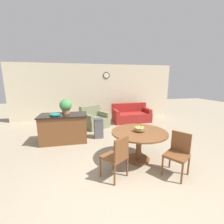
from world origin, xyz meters
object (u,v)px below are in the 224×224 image
(dining_table, at_px, (139,138))
(kitchen_island, at_px, (64,128))
(trash_bin, at_px, (99,128))
(teal_bowl, at_px, (55,115))
(couch, at_px, (131,115))
(potted_plant, at_px, (66,106))
(dining_chair_near_left, at_px, (117,155))
(armchair, at_px, (94,120))
(fruit_bowl, at_px, (139,129))
(dining_chair_near_right, at_px, (178,152))

(dining_table, height_order, kitchen_island, kitchen_island)
(kitchen_island, distance_m, trash_bin, 1.12)
(teal_bowl, distance_m, couch, 3.74)
(potted_plant, relative_size, couch, 0.26)
(dining_table, relative_size, couch, 0.75)
(teal_bowl, xyz_separation_m, couch, (3.09, 2.01, -0.64))
(potted_plant, bearing_deg, kitchen_island, -122.78)
(dining_table, bearing_deg, dining_chair_near_left, -140.70)
(trash_bin, distance_m, couch, 2.49)
(armchair, bearing_deg, kitchen_island, -159.03)
(kitchen_island, distance_m, couch, 3.43)
(dining_table, height_order, dining_chair_near_left, dining_chair_near_left)
(kitchen_island, height_order, potted_plant, potted_plant)
(dining_table, relative_size, kitchen_island, 0.91)
(kitchen_island, xyz_separation_m, armchair, (1.08, 1.34, -0.15))
(potted_plant, height_order, armchair, potted_plant)
(fruit_bowl, xyz_separation_m, teal_bowl, (-2.09, 1.43, 0.13))
(armchair, bearing_deg, potted_plant, -159.58)
(fruit_bowl, distance_m, teal_bowl, 2.53)
(fruit_bowl, relative_size, kitchen_island, 0.17)
(fruit_bowl, height_order, kitchen_island, kitchen_island)
(dining_chair_near_right, relative_size, kitchen_island, 0.61)
(dining_chair_near_left, xyz_separation_m, teal_bowl, (-1.40, 1.99, 0.43))
(dining_table, xyz_separation_m, couch, (1.01, 3.43, -0.28))
(dining_chair_near_left, distance_m, couch, 4.35)
(teal_bowl, xyz_separation_m, armchair, (1.29, 1.49, -0.63))
(dining_chair_near_right, relative_size, potted_plant, 1.93)
(fruit_bowl, height_order, armchair, armchair)
(couch, bearing_deg, dining_chair_near_left, -115.02)
(dining_chair_near_left, relative_size, kitchen_island, 0.61)
(dining_chair_near_left, relative_size, couch, 0.50)
(fruit_bowl, bearing_deg, trash_bin, 114.47)
(dining_chair_near_left, relative_size, trash_bin, 1.32)
(fruit_bowl, height_order, teal_bowl, teal_bowl)
(trash_bin, bearing_deg, dining_chair_near_left, -88.08)
(armchair, bearing_deg, fruit_bowl, -104.99)
(dining_chair_near_left, relative_size, teal_bowl, 2.95)
(kitchen_island, distance_m, armchair, 1.73)
(dining_chair_near_left, height_order, trash_bin, dining_chair_near_left)
(trash_bin, bearing_deg, dining_chair_near_right, -60.71)
(fruit_bowl, relative_size, trash_bin, 0.36)
(teal_bowl, height_order, potted_plant, potted_plant)
(teal_bowl, bearing_deg, dining_chair_near_right, -38.61)
(dining_chair_near_right, distance_m, kitchen_island, 3.34)
(teal_bowl, height_order, couch, teal_bowl)
(potted_plant, relative_size, trash_bin, 0.68)
(trash_bin, xyz_separation_m, armchair, (-0.03, 1.24, -0.04))
(dining_table, height_order, trash_bin, dining_table)
(dining_table, relative_size, trash_bin, 1.98)
(dining_table, distance_m, dining_chair_near_right, 0.90)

